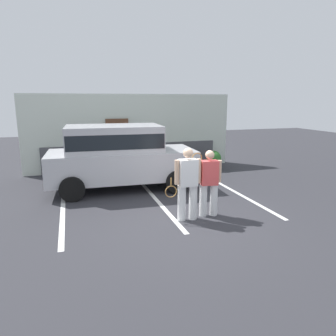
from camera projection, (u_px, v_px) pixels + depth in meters
The scene contains 10 objects.
ground_plane at pixel (183, 221), 7.32m from camera, with size 40.00×40.00×0.00m, color #2D2D33.
parking_stripe_0 at pixel (63, 212), 7.90m from camera, with size 0.12×4.40×0.01m, color silver.
parking_stripe_1 at pixel (159, 202), 8.66m from camera, with size 0.12×4.40×0.01m, color silver.
parking_stripe_2 at pixel (239, 194), 9.42m from camera, with size 0.12×4.40×0.01m, color silver.
house_frontage at pixel (132, 134), 12.67m from camera, with size 8.51×0.40×3.06m.
parked_suv at pixel (119, 154), 9.79m from camera, with size 4.70×2.37×2.05m.
tennis_player_man at pixel (187, 183), 7.25m from camera, with size 0.90×0.28×1.75m.
tennis_player_woman at pixel (209, 182), 7.53m from camera, with size 0.74×0.31×1.65m.
potted_plant_by_porch at pixel (189, 160), 12.45m from camera, with size 0.61×0.61×0.81m.
potted_plant_secondary at pixel (214, 159), 12.59m from camera, with size 0.61×0.61×0.80m.
Camera 1 is at (-2.44, -6.43, 2.83)m, focal length 32.90 mm.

